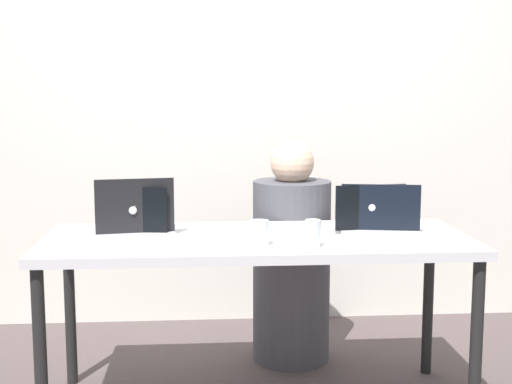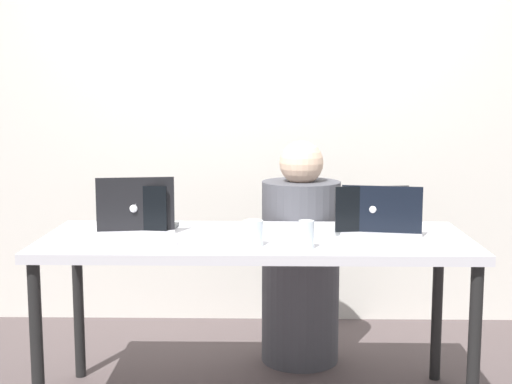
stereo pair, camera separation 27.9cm
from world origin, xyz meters
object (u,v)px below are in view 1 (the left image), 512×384
(laptop_back_left, at_px, (137,223))
(water_glass_center, at_px, (259,235))
(laptop_back_right, at_px, (364,220))
(water_glass_right, at_px, (313,235))
(laptop_front_right, at_px, (382,227))
(laptop_front_left, at_px, (137,228))
(person_at_center, at_px, (292,264))

(laptop_back_left, relative_size, water_glass_center, 3.01)
(laptop_back_right, bearing_deg, laptop_back_left, -8.16)
(laptop_back_left, bearing_deg, water_glass_right, 161.43)
(laptop_front_right, distance_m, water_glass_right, 0.36)
(laptop_front_left, distance_m, laptop_back_left, 0.16)
(laptop_back_left, relative_size, water_glass_right, 2.77)
(person_at_center, bearing_deg, laptop_front_right, 132.29)
(water_glass_center, bearing_deg, laptop_back_right, 30.19)
(person_at_center, distance_m, water_glass_center, 0.82)
(laptop_front_left, distance_m, water_glass_center, 0.51)
(laptop_back_left, height_order, laptop_back_right, laptop_back_right)
(water_glass_right, relative_size, water_glass_center, 1.09)
(laptop_back_right, distance_m, water_glass_right, 0.44)
(water_glass_center, bearing_deg, water_glass_right, -12.92)
(person_at_center, distance_m, laptop_front_right, 0.74)
(laptop_back_right, relative_size, water_glass_center, 3.38)
(laptop_back_right, bearing_deg, water_glass_center, 22.28)
(person_at_center, height_order, water_glass_center, person_at_center)
(laptop_back_left, bearing_deg, laptop_front_left, 100.76)
(person_at_center, relative_size, water_glass_right, 10.14)
(laptop_back_right, bearing_deg, laptop_front_right, 94.03)
(laptop_back_right, relative_size, water_glass_right, 3.11)
(water_glass_right, xyz_separation_m, water_glass_center, (-0.21, 0.05, -0.00))
(laptop_back_left, bearing_deg, laptop_front_right, 177.36)
(laptop_front_right, xyz_separation_m, laptop_back_left, (-1.03, 0.17, -0.00))
(person_at_center, height_order, water_glass_right, person_at_center)
(laptop_front_right, bearing_deg, laptop_front_left, -170.50)
(laptop_back_right, bearing_deg, laptop_front_left, 1.15)
(laptop_front_right, bearing_deg, person_at_center, 126.50)
(laptop_back_left, distance_m, water_glass_center, 0.58)
(laptop_back_left, relative_size, laptop_back_right, 0.89)
(laptop_front_left, height_order, water_glass_right, laptop_front_left)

